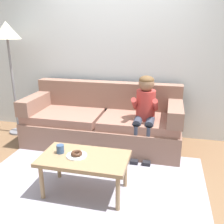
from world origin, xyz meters
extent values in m
plane|color=brown|center=(0.00, 0.00, 0.00)|extent=(10.00, 10.00, 0.00)
cube|color=silver|center=(0.00, 1.40, 1.40)|extent=(8.00, 0.10, 2.80)
cube|color=#9993A3|center=(0.00, -0.25, 0.01)|extent=(2.55, 1.79, 0.01)
cube|color=#846051|center=(-0.14, 0.80, 0.19)|extent=(2.28, 0.90, 0.38)
cube|color=#906353|center=(-0.71, 0.75, 0.44)|extent=(1.10, 0.74, 0.12)
cube|color=#906353|center=(0.43, 0.75, 0.44)|extent=(1.10, 0.74, 0.12)
cube|color=#846051|center=(-0.14, 1.15, 0.70)|extent=(2.28, 0.20, 0.40)
cube|color=#846051|center=(-1.18, 0.80, 0.61)|extent=(0.20, 0.90, 0.22)
cube|color=#846051|center=(0.90, 0.80, 0.61)|extent=(0.20, 0.90, 0.22)
cube|color=#937551|center=(0.00, -0.40, 0.41)|extent=(0.91, 0.52, 0.04)
cylinder|color=#937551|center=(-0.39, -0.60, 0.19)|extent=(0.04, 0.04, 0.39)
cylinder|color=#937551|center=(0.40, -0.60, 0.19)|extent=(0.04, 0.04, 0.39)
cylinder|color=#937551|center=(-0.39, -0.20, 0.19)|extent=(0.04, 0.04, 0.39)
cylinder|color=#937551|center=(0.40, -0.20, 0.19)|extent=(0.04, 0.04, 0.39)
cylinder|color=#AD3833|center=(0.50, 0.72, 0.70)|extent=(0.26, 0.26, 0.40)
sphere|color=#846047|center=(0.50, 0.70, 1.00)|extent=(0.21, 0.21, 0.21)
ellipsoid|color=brown|center=(0.50, 0.70, 1.04)|extent=(0.20, 0.20, 0.12)
cylinder|color=#333847|center=(0.42, 0.57, 0.51)|extent=(0.11, 0.30, 0.11)
cylinder|color=#333847|center=(0.42, 0.42, 0.28)|extent=(0.09, 0.09, 0.44)
cube|color=black|center=(0.42, 0.37, 0.03)|extent=(0.10, 0.20, 0.06)
cylinder|color=#AD3833|center=(0.37, 0.62, 0.74)|extent=(0.07, 0.29, 0.23)
cylinder|color=#333847|center=(0.58, 0.57, 0.51)|extent=(0.11, 0.30, 0.11)
cylinder|color=#333847|center=(0.58, 0.42, 0.28)|extent=(0.09, 0.09, 0.44)
cube|color=black|center=(0.58, 0.37, 0.03)|extent=(0.10, 0.20, 0.06)
cylinder|color=#AD3833|center=(0.64, 0.62, 0.74)|extent=(0.07, 0.29, 0.23)
cylinder|color=white|center=(-0.08, -0.40, 0.44)|extent=(0.21, 0.21, 0.01)
torus|color=#422619|center=(-0.08, -0.40, 0.46)|extent=(0.17, 0.17, 0.04)
cylinder|color=#334C72|center=(-0.27, -0.37, 0.47)|extent=(0.08, 0.08, 0.09)
cylinder|color=slate|center=(-1.67, 0.94, 0.01)|extent=(0.30, 0.30, 0.03)
cylinder|color=slate|center=(-1.67, 0.94, 0.81)|extent=(0.04, 0.04, 1.56)
cone|color=beige|center=(-1.67, 0.94, 1.67)|extent=(0.42, 0.42, 0.26)
camera|label=1|loc=(0.80, -2.53, 1.65)|focal=39.68mm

